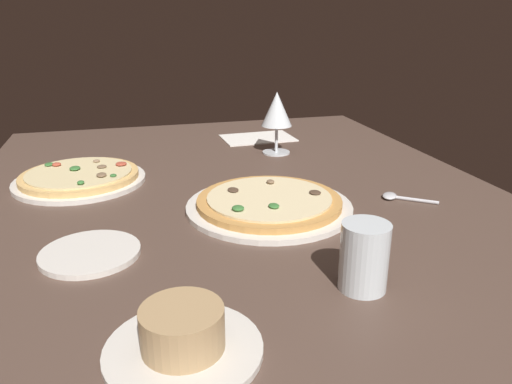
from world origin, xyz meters
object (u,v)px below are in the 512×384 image
(paper_menu, at_px, (258,138))
(pizza_side, at_px, (80,177))
(pizza_main, at_px, (269,204))
(side_plate, at_px, (90,253))
(wine_glass_far, at_px, (277,111))
(water_glass, at_px, (364,260))
(ramekin_on_saucer, at_px, (183,336))
(spoon, at_px, (397,197))

(paper_menu, bearing_deg, pizza_side, 117.77)
(pizza_main, distance_m, side_plate, 0.34)
(pizza_main, relative_size, wine_glass_far, 1.95)
(pizza_side, distance_m, side_plate, 0.37)
(side_plate, distance_m, paper_menu, 0.79)
(pizza_main, bearing_deg, pizza_side, 54.54)
(pizza_main, distance_m, water_glass, 0.31)
(pizza_side, xyz_separation_m, water_glass, (-0.56, -0.40, 0.03))
(pizza_main, distance_m, wine_glass_far, 0.41)
(pizza_side, bearing_deg, wine_glass_far, -76.30)
(wine_glass_far, xyz_separation_m, paper_menu, (0.17, 0.01, -0.11))
(ramekin_on_saucer, xyz_separation_m, side_plate, (0.27, 0.11, -0.02))
(pizza_side, bearing_deg, spoon, -113.40)
(ramekin_on_saucer, relative_size, side_plate, 1.16)
(side_plate, bearing_deg, ramekin_on_saucer, -157.27)
(wine_glass_far, bearing_deg, paper_menu, 2.07)
(water_glass, height_order, spoon, water_glass)
(ramekin_on_saucer, distance_m, wine_glass_far, 0.83)
(spoon, bearing_deg, pizza_main, 87.04)
(spoon, bearing_deg, side_plate, 99.44)
(side_plate, bearing_deg, pizza_side, 6.03)
(pizza_main, xyz_separation_m, ramekin_on_saucer, (-0.38, 0.21, 0.01))
(pizza_side, relative_size, side_plate, 1.84)
(wine_glass_far, xyz_separation_m, water_glass, (-0.68, 0.09, -0.07))
(wine_glass_far, height_order, water_glass, wine_glass_far)
(pizza_main, height_order, paper_menu, pizza_main)
(pizza_side, xyz_separation_m, ramekin_on_saucer, (-0.63, -0.15, 0.01))
(spoon, bearing_deg, paper_menu, 14.19)
(wine_glass_far, height_order, side_plate, wine_glass_far)
(ramekin_on_saucer, height_order, paper_menu, ramekin_on_saucer)
(pizza_side, xyz_separation_m, spoon, (-0.27, -0.62, -0.01))
(ramekin_on_saucer, distance_m, spoon, 0.59)
(pizza_main, bearing_deg, ramekin_on_saucer, 151.05)
(water_glass, bearing_deg, pizza_main, 8.12)
(ramekin_on_saucer, relative_size, paper_menu, 0.86)
(paper_menu, bearing_deg, side_plate, 142.92)
(ramekin_on_saucer, distance_m, water_glass, 0.26)
(wine_glass_far, bearing_deg, pizza_side, 103.70)
(ramekin_on_saucer, height_order, wine_glass_far, wine_glass_far)
(pizza_side, height_order, water_glass, water_glass)
(ramekin_on_saucer, xyz_separation_m, water_glass, (0.07, -0.25, 0.02))
(wine_glass_far, bearing_deg, spoon, -160.93)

